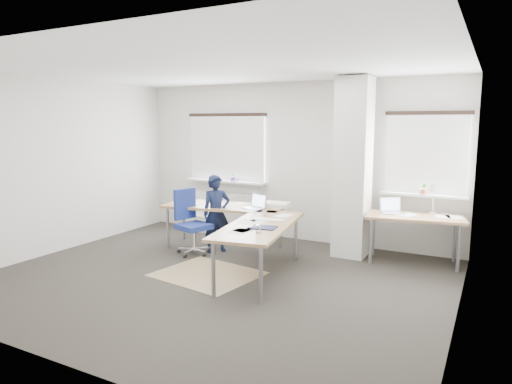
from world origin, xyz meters
The scene contains 8 objects.
ground centered at (0.00, 0.00, 0.00)m, with size 6.00×6.00×0.00m, color #2A2622.
room_shell centered at (0.18, 0.45, 1.75)m, with size 6.04×5.04×2.82m.
floor_mat centered at (-0.18, 0.09, 0.00)m, with size 1.34×1.13×0.01m, color #90764E.
white_crate centered at (-1.82, 2.25, 0.16)m, with size 0.54×0.38×0.32m, color white.
desk_main centered at (-0.07, 0.90, 0.69)m, with size 2.82×2.63×0.96m.
desk_side centered at (2.25, 1.98, 0.69)m, with size 1.50×0.93×1.22m.
task_chair centered at (-0.96, 0.83, 0.29)m, with size 0.59×0.57×1.04m.
person centered at (-0.70, 1.13, 0.63)m, with size 0.46×0.30×1.26m, color black.
Camera 1 is at (3.27, -4.99, 2.09)m, focal length 32.00 mm.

